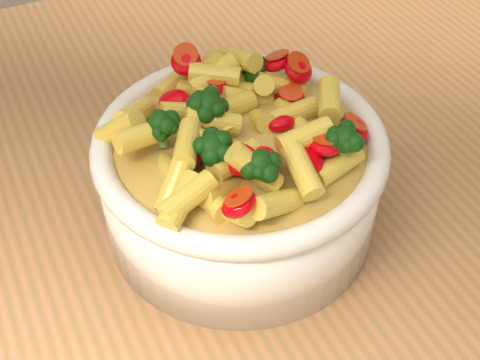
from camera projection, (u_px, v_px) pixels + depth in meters
name	position (u px, v px, depth m)	size (l,w,h in m)	color
table	(120.00, 281.00, 0.67)	(1.20, 0.80, 0.90)	#BA794F
serving_bowl	(240.00, 179.00, 0.55)	(0.24, 0.24, 0.10)	white
pasta_salad	(240.00, 120.00, 0.51)	(0.19, 0.19, 0.04)	#F7CF4E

